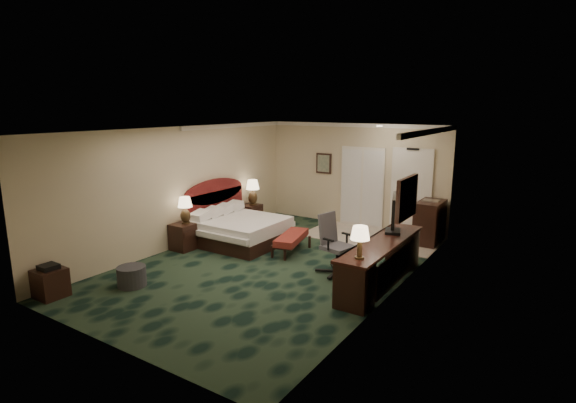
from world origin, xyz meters
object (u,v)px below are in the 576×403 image
Objects in this scene: desk at (381,263)px; desk_chair at (338,245)px; bed at (241,231)px; nightstand_near at (184,236)px; lamp_far at (253,192)px; bed_bench at (292,243)px; side_table at (50,283)px; tv at (394,214)px; ottoman at (132,276)px; nightstand_far at (251,215)px; lamp_near at (185,210)px; minibar at (430,222)px.

desk_chair is at bearing 177.59° from desk.
bed is 1.28m from nightstand_near.
desk is at bearing -24.55° from lamp_far.
nightstand_near is 2.40m from bed_bench.
side_table is (-2.13, -4.15, 0.04)m from bed_bench.
nightstand_near is at bearing -173.90° from desk.
bed is 3.70m from tv.
bed_bench is 2.44m from tv.
side_table is at bearing -125.66° from ottoman.
lamp_far is at bearing 132.64° from bed_bench.
nightstand_far is 4.50m from ottoman.
nightstand_near is 0.59m from lamp_near.
bed_bench is at bearing 27.26° from nightstand_near.
bed is at bearing -60.66° from nightstand_far.
lamp_near is 0.52× the size of desk_chair.
bed is 1.75m from lamp_far.
nightstand_far is 0.95× the size of lamp_near.
nightstand_far is at bearing -120.35° from lamp_far.
desk_chair is at bearing 45.21° from side_table.
lamp_far reaches higher than nightstand_far.
bed is 1.36m from bed_bench.
minibar reaches higher than bed_bench.
bed is at bearing 169.22° from bed_bench.
desk_chair reaches higher than nightstand_near.
lamp_near is 2.45m from bed_bench.
lamp_far is at bearing 117.32° from bed.
lamp_far is at bearing -167.63° from minibar.
minibar is at bearing 70.25° from tv.
bed is 1.63× the size of desk_chair.
side_table is at bearing -90.40° from lamp_near.
lamp_far is 0.24× the size of desk.
bed is 3.82× the size of side_table.
desk_chair is (2.76, -0.51, 0.28)m from bed.
side_table is 5.03m from desk_chair.
lamp_far reaches higher than desk_chair.
tv is at bearing 14.02° from lamp_near.
lamp_far is 4.61m from ottoman.
side_table is at bearing -89.99° from nightstand_near.
lamp_far reaches higher than ottoman.
lamp_near reaches higher than nightstand_near.
tv is at bearing -91.33° from minibar.
bed is 3.17× the size of nightstand_near.
tv is (3.63, 3.14, 0.98)m from ottoman.
desk_chair is at bearing -36.70° from bed_bench.
desk_chair reaches higher than ottoman.
desk_chair is at bearing -161.91° from tv.
minibar reaches higher than nightstand_near.
tv is 0.80× the size of desk_chair.
bed_bench is 1.22× the size of minibar.
ottoman is 1.03× the size of side_table.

